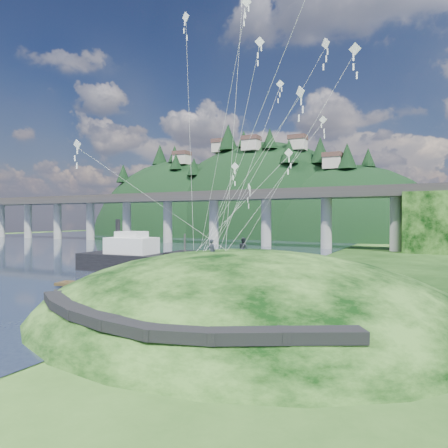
% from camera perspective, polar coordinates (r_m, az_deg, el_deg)
% --- Properties ---
extents(ground, '(320.00, 320.00, 0.00)m').
position_cam_1_polar(ground, '(35.03, -10.58, -11.63)').
color(ground, black).
rests_on(ground, ground).
extents(grass_hill, '(36.00, 32.00, 13.00)m').
position_cam_1_polar(grass_hill, '(33.06, 3.11, -15.06)').
color(grass_hill, black).
rests_on(grass_hill, ground).
extents(footpath, '(22.29, 5.84, 0.83)m').
position_cam_1_polar(footpath, '(22.61, -10.75, -13.26)').
color(footpath, black).
rests_on(footpath, ground).
extents(bridge, '(160.00, 11.00, 15.00)m').
position_cam_1_polar(bridge, '(108.06, 1.13, 2.09)').
color(bridge, '#2D2B2B').
rests_on(bridge, ground).
extents(far_ridge, '(153.00, 70.00, 94.50)m').
position_cam_1_polar(far_ridge, '(163.24, 3.76, -4.30)').
color(far_ridge, black).
rests_on(far_ridge, ground).
extents(work_barge, '(21.27, 6.96, 7.34)m').
position_cam_1_polar(work_barge, '(56.57, -11.04, -4.91)').
color(work_barge, black).
rests_on(work_barge, ground).
extents(wooden_dock, '(12.61, 4.67, 0.89)m').
position_cam_1_polar(wooden_dock, '(44.40, -15.88, -8.44)').
color(wooden_dock, '#362916').
rests_on(wooden_dock, ground).
extents(kite_flyers, '(2.30, 4.14, 1.96)m').
position_cam_1_polar(kite_flyers, '(33.34, 1.45, -2.00)').
color(kite_flyers, '#22252E').
rests_on(kite_flyers, ground).
extents(kite_swarm, '(19.76, 15.95, 16.60)m').
position_cam_1_polar(kite_swarm, '(33.39, 6.07, 19.50)').
color(kite_swarm, silver).
rests_on(kite_swarm, ground).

